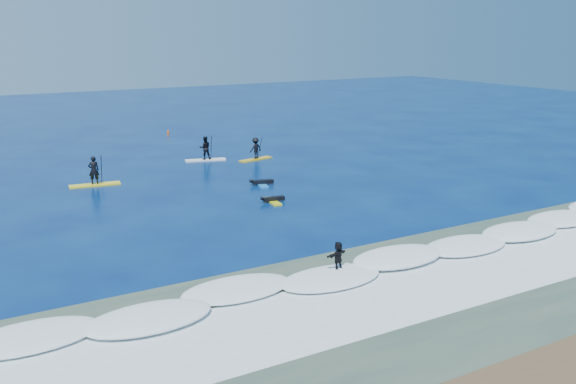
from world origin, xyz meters
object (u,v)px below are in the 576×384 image
sup_paddler_left (94,175)px  sup_paddler_right (256,150)px  prone_paddler_far (262,183)px  prone_paddler_near (272,200)px  wave_surfer (338,258)px  sup_paddler_center (205,150)px  marker_buoy (168,133)px

sup_paddler_left → sup_paddler_right: (13.59, 2.26, 0.08)m
prone_paddler_far → prone_paddler_near: bearing=176.1°
sup_paddler_left → prone_paddler_far: sup_paddler_left is taller
sup_paddler_left → wave_surfer: bearing=-69.4°
prone_paddler_far → wave_surfer: bearing=178.8°
sup_paddler_center → wave_surfer: (-4.86, -25.98, -0.07)m
sup_paddler_center → prone_paddler_near: sup_paddler_center is taller
wave_surfer → sup_paddler_left: bearing=88.0°
sup_paddler_left → marker_buoy: 21.28m
prone_paddler_near → marker_buoy: 27.85m
wave_surfer → marker_buoy: wave_surfer is taller
prone_paddler_near → wave_surfer: (-3.37, -12.01, 0.64)m
sup_paddler_right → wave_surfer: bearing=-122.1°
sup_paddler_right → wave_surfer: size_ratio=1.58×
sup_paddler_left → prone_paddler_near: size_ratio=1.70×
sup_paddler_left → sup_paddler_center: size_ratio=1.03×
sup_paddler_right → prone_paddler_near: bearing=-125.6°
prone_paddler_near → wave_surfer: 12.49m
prone_paddler_far → wave_surfer: size_ratio=1.13×
wave_surfer → sup_paddler_right: bearing=55.5°
prone_paddler_far → marker_buoy: bearing=11.1°
prone_paddler_near → wave_surfer: bearing=171.8°
prone_paddler_far → wave_surfer: wave_surfer is taller
marker_buoy → sup_paddler_left: bearing=-123.4°
prone_paddler_near → prone_paddler_far: prone_paddler_far is taller
sup_paddler_right → marker_buoy: bearing=84.2°
sup_paddler_left → prone_paddler_near: (8.44, -9.90, -0.60)m
sup_paddler_left → prone_paddler_far: (9.95, -5.61, -0.59)m
sup_paddler_center → marker_buoy: 13.82m
sup_paddler_left → prone_paddler_far: bearing=-21.8°
sup_paddler_left → wave_surfer: size_ratio=1.77×
sup_paddler_center → prone_paddler_near: (-1.48, -13.96, -0.72)m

